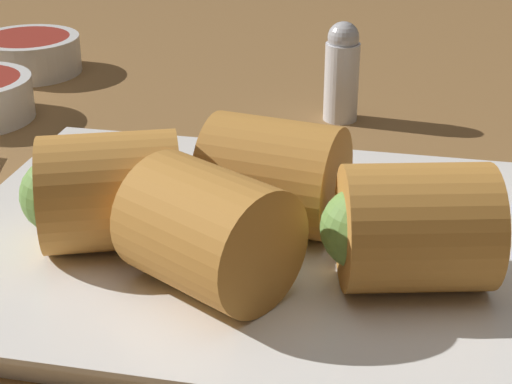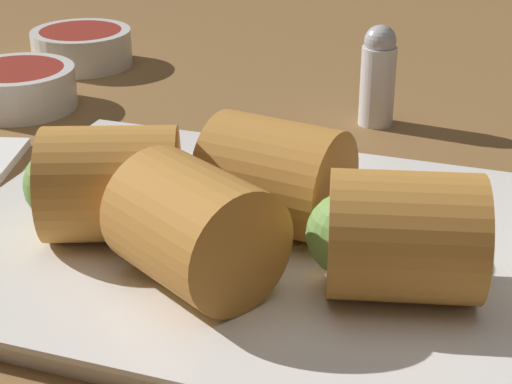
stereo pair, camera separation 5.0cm
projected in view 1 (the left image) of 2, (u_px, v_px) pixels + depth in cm
name	position (u px, v px, depth cm)	size (l,w,h in cm)	color
table_surface	(269.00, 276.00, 46.52)	(180.00, 140.00, 2.00)	olive
serving_plate	(256.00, 245.00, 46.08)	(32.61, 25.71, 1.50)	white
roll_front_left	(101.00, 192.00, 43.28)	(8.68, 8.11, 6.04)	#C68438
roll_front_right	(406.00, 228.00, 39.82)	(8.55, 7.54, 6.04)	#C68438
roll_back_left	(263.00, 174.00, 45.39)	(8.41, 7.09, 6.04)	#C68438
roll_back_right	(202.00, 228.00, 39.75)	(9.03, 8.70, 6.04)	#C68438
dipping_bowl_far	(29.00, 53.00, 75.71)	(9.02, 9.02, 3.23)	white
salt_shaker	(342.00, 71.00, 64.03)	(2.61, 2.61, 7.59)	silver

